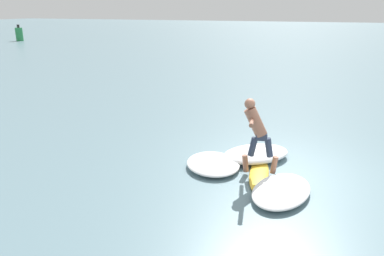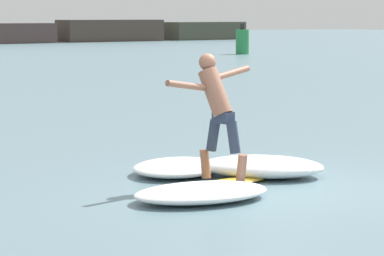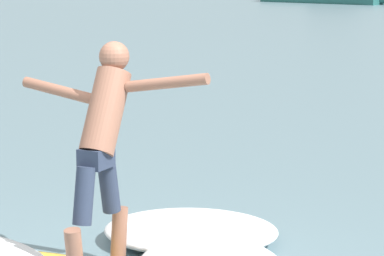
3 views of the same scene
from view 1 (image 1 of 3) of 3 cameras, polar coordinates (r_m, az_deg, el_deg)
ground_plane at (r=9.53m, az=13.78°, el=-6.34°), size 200.00×200.00×0.00m
surfboard at (r=9.19m, az=10.21°, el=-6.76°), size 2.22×0.72×0.21m
surfer at (r=8.75m, az=9.77°, el=-0.19°), size 1.70×0.90×1.80m
channel_marker_buoy at (r=49.84m, az=-24.83°, el=12.86°), size 0.81×0.81×1.87m
wave_foam_at_tail at (r=8.30m, az=13.47°, el=-9.27°), size 2.03×1.46×0.22m
wave_foam_at_nose at (r=9.39m, az=3.22°, el=-5.45°), size 2.01×1.91×0.22m
wave_foam_beside at (r=10.01m, az=9.68°, el=-3.90°), size 2.14×2.16×0.31m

